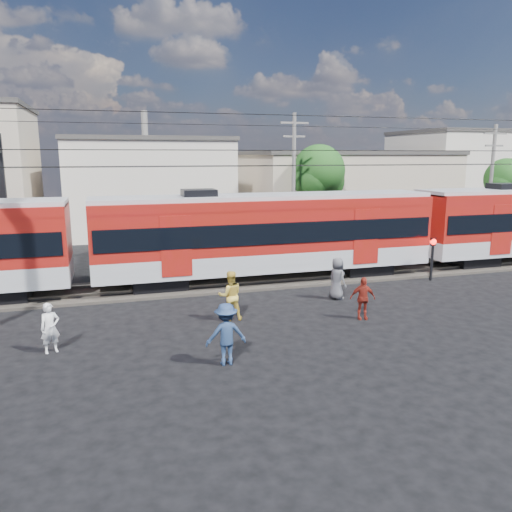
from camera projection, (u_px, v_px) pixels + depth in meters
The scene contains 19 objects.
ground at pixel (284, 344), 16.06m from camera, with size 120.00×120.00×0.00m, color black.
track_bed at pixel (226, 283), 23.55m from camera, with size 70.00×3.40×0.12m, color #2D2823.
rail_near at pixel (230, 284), 22.83m from camera, with size 70.00×0.12×0.12m, color #59544C.
rail_far at pixel (223, 277), 24.23m from camera, with size 70.00×0.12×0.12m, color #59544C.
commuter_train at pixel (271, 232), 23.71m from camera, with size 50.30×3.08×4.17m.
catenary at pixel (16, 176), 20.11m from camera, with size 70.00×9.30×7.52m.
building_midwest at pixel (147, 184), 40.11m from camera, with size 12.24×12.24×7.30m.
building_mideast at pixel (344, 189), 41.90m from camera, with size 16.32×10.20×6.30m.
building_east at pixel (454, 174), 49.39m from camera, with size 10.20×10.20×8.30m.
utility_pole_mid at pixel (294, 179), 30.92m from camera, with size 1.80×0.24×8.50m.
utility_pole_east at pixel (491, 181), 33.97m from camera, with size 1.80×0.24×8.00m.
tree_near at pixel (321, 174), 34.70m from camera, with size 3.82×3.64×6.72m.
tree_far at pixel (506, 182), 38.11m from camera, with size 3.36×3.12×5.76m.
pedestrian_a at pixel (50, 328), 15.27m from camera, with size 0.57×0.38×1.57m, color white.
pedestrian_b at pixel (230, 296), 18.29m from camera, with size 0.90×0.70×1.85m, color gold.
pedestrian_c at pixel (226, 334), 14.37m from camera, with size 1.19×0.68×1.84m, color navy.
pedestrian_d at pixel (363, 298), 18.41m from camera, with size 0.93×0.39×1.59m, color maroon.
pedestrian_e at pixel (337, 278), 20.96m from camera, with size 0.87×0.57×1.78m, color #4D4D52.
crossing_signal at pixel (433, 251), 23.98m from camera, with size 0.30×0.30×2.09m.
Camera 1 is at (-5.20, -14.27, 5.99)m, focal length 35.00 mm.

